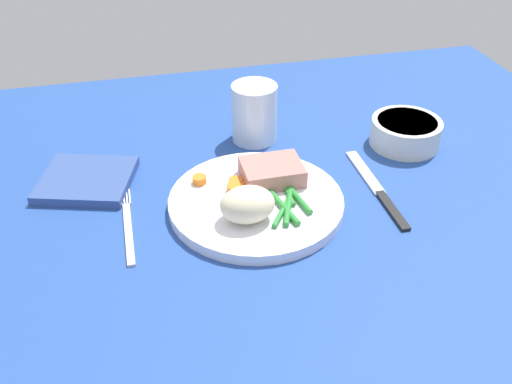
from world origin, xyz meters
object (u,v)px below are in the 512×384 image
Objects in this scene: meat_portion at (272,172)px; napkin at (87,180)px; knife at (377,190)px; water_glass at (254,117)px; fork at (128,225)px; dinner_plate at (256,202)px; salad_bowl at (406,131)px.

meat_portion reaches higher than napkin.
knife is 24.06cm from water_glass.
water_glass reaches higher than fork.
meat_portion reaches higher than knife.
knife is (18.26, -0.29, -0.60)cm from dinner_plate.
dinner_plate is 1.20× the size of knife.
dinner_plate is 2.54× the size of water_glass.
dinner_plate is 2.84× the size of meat_portion.
dinner_plate is at bearing -178.77° from knife.
dinner_plate is 19.59cm from water_glass.
napkin is (-26.51, 7.59, -2.22)cm from meat_portion.
dinner_plate is at bearing -157.99° from salad_bowl.
dinner_plate is 17.84cm from fork.
knife is at bearing 1.12° from fork.
salad_bowl is (23.70, -7.56, -1.64)cm from water_glass.
meat_portion is 15.75cm from knife.
salad_bowl is 0.87× the size of napkin.
meat_portion reaches higher than fork.
napkin is at bearing -164.92° from water_glass.
knife is at bearing -15.82° from napkin.
fork is 36.09cm from knife.
fork is (-17.83, -0.26, -0.60)cm from dinner_plate.
napkin is (-27.40, -7.38, -3.39)cm from water_glass.
fork is at bearing -177.92° from knife.
water_glass is at bearing 42.09° from fork.
salad_bowl reaches higher than fork.
napkin is (-41.46, 11.75, 0.51)cm from knife.
meat_portion is 0.52× the size of fork.
meat_portion is 0.66× the size of napkin.
salad_bowl is at bearing 52.30° from knife.
knife is 1.56× the size of napkin.
knife is at bearing -129.82° from salad_bowl.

